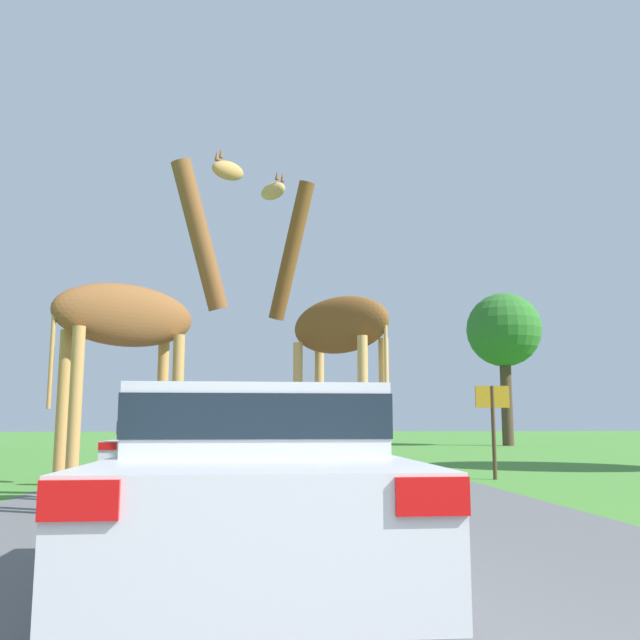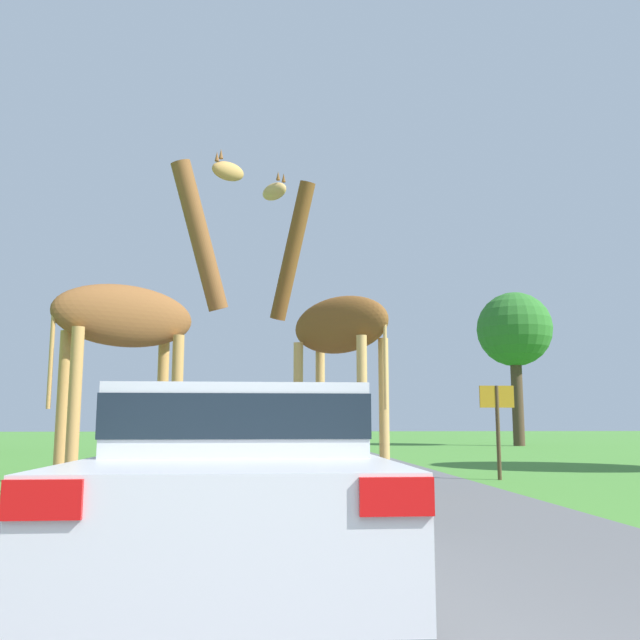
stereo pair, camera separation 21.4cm
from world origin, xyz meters
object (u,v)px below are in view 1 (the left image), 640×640
Objects in this scene: car_lead_maroon at (255,479)px; tree_left_edge at (504,332)px; car_verge_right at (293,433)px; giraffe_companion at (139,317)px; giraffe_near_road at (331,327)px; car_queue_right at (303,436)px; car_queue_left at (164,445)px; car_far_ahead at (194,435)px; sign_post at (493,414)px.

tree_left_edge is at bearing 65.30° from car_lead_maroon.
tree_left_edge is at bearing 21.75° from car_verge_right.
giraffe_near_road is at bearing 73.44° from giraffe_companion.
car_verge_right is at bearing 88.31° from car_queue_right.
giraffe_near_road is at bearing -54.24° from car_queue_left.
car_far_ahead is 16.95m from tree_left_edge.
giraffe_companion is 26.32m from tree_left_edge.
tree_left_edge is at bearing 50.58° from car_queue_left.
car_lead_maroon is (1.61, -4.56, -1.85)m from giraffe_companion.
car_verge_right is 0.58× the size of tree_left_edge.
car_far_ahead is (-0.31, 14.28, -1.89)m from giraffe_companion.
car_lead_maroon is 14.51m from car_queue_right.
car_queue_left is 9.28m from car_far_ahead.
car_verge_right is 2.31× the size of sign_post.
giraffe_companion is at bearing -107.43° from car_queue_right.
car_verge_right is 14.55m from sign_post.
giraffe_companion is at bearing -149.84° from sign_post.
car_far_ahead is at bearing 148.55° from giraffe_companion.
giraffe_near_road is 9.25m from car_queue_right.
car_queue_left is 1.07× the size of car_far_ahead.
car_queue_left is 0.58× the size of tree_left_edge.
giraffe_near_road is 5.52m from car_queue_left.
giraffe_companion is 1.14× the size of car_queue_right.
car_lead_maroon is 0.90× the size of car_queue_right.
car_queue_right is at bearing 84.12° from car_lead_maroon.
sign_post is (3.62, 2.93, -1.31)m from giraffe_near_road.
car_queue_left is (-0.20, 5.00, -1.93)m from giraffe_companion.
tree_left_edge is at bearing 115.21° from giraffe_companion.
car_queue_left is 22.74m from tree_left_edge.
tree_left_edge is 3.99× the size of sign_post.
giraffe_companion is at bearing 155.11° from giraffe_near_road.
tree_left_edge reaches higher than giraffe_near_road.
car_far_ahead is 2.16× the size of sign_post.
car_queue_right is 8.07m from car_verge_right.
car_queue_right is at bearing 47.19° from giraffe_near_road.
sign_post is (6.44, 3.74, -1.29)m from giraffe_companion.
car_far_ahead is at bearing 62.05° from giraffe_near_road.
giraffe_near_road is 1.15× the size of car_queue_right.
tree_left_edge reaches higher than car_queue_left.
giraffe_near_road reaches higher than car_queue_right.
car_queue_right is 2.55× the size of sign_post.
car_lead_maroon is (-1.20, -5.38, -1.87)m from giraffe_near_road.
tree_left_edge reaches higher than car_far_ahead.
giraffe_companion is 0.73× the size of tree_left_edge.
giraffe_companion is at bearing -87.72° from car_queue_left.
car_queue_right is at bearing -131.33° from tree_left_edge.
car_lead_maroon reaches higher than car_far_ahead.
giraffe_companion is at bearing -100.54° from car_verge_right.
giraffe_companion reaches higher than car_queue_left.
sign_post reaches higher than car_verge_right.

